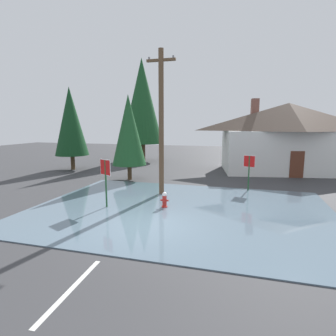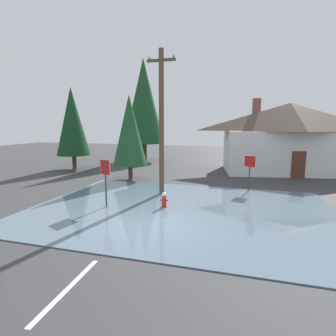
% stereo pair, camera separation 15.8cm
% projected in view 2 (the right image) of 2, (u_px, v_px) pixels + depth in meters
% --- Properties ---
extents(ground_plane, '(80.00, 80.00, 0.10)m').
position_uv_depth(ground_plane, '(147.00, 227.00, 10.83)').
color(ground_plane, '#38383A').
extents(flood_puddle, '(13.76, 10.12, 0.04)m').
position_uv_depth(flood_puddle, '(179.00, 209.00, 12.86)').
color(flood_puddle, slate).
rests_on(flood_puddle, ground).
extents(lane_stop_bar, '(3.65, 0.48, 0.01)m').
position_uv_depth(lane_stop_bar, '(145.00, 247.00, 8.95)').
color(lane_stop_bar, silver).
rests_on(lane_stop_bar, ground).
extents(lane_center_stripe, '(0.28, 2.81, 0.01)m').
position_uv_depth(lane_center_stripe, '(68.00, 288.00, 6.72)').
color(lane_center_stripe, silver).
rests_on(lane_center_stripe, ground).
extents(stop_sign_near, '(0.69, 0.33, 2.34)m').
position_uv_depth(stop_sign_near, '(105.00, 173.00, 12.95)').
color(stop_sign_near, '#1E4C28').
rests_on(stop_sign_near, ground).
extents(fire_hydrant, '(0.39, 0.33, 0.78)m').
position_uv_depth(fire_hydrant, '(164.00, 200.00, 13.09)').
color(fire_hydrant, '#AD231E').
rests_on(fire_hydrant, ground).
extents(utility_pole, '(1.60, 0.28, 7.93)m').
position_uv_depth(utility_pole, '(161.00, 121.00, 15.04)').
color(utility_pole, brown).
rests_on(utility_pole, ground).
extents(stop_sign_far, '(0.66, 0.26, 2.14)m').
position_uv_depth(stop_sign_far, '(250.00, 166.00, 16.21)').
color(stop_sign_far, '#1E4C28').
rests_on(stop_sign_far, ground).
extents(house, '(11.60, 7.48, 6.10)m').
position_uv_depth(house, '(288.00, 137.00, 22.49)').
color(house, silver).
rests_on(house, ground).
extents(pine_tree_tall_left, '(2.41, 2.41, 6.01)m').
position_uv_depth(pine_tree_tall_left, '(130.00, 130.00, 19.31)').
color(pine_tree_tall_left, '#4C3823').
rests_on(pine_tree_tall_left, ground).
extents(pine_tree_mid_left, '(4.28, 4.28, 10.69)m').
position_uv_depth(pine_tree_mid_left, '(144.00, 102.00, 28.75)').
color(pine_tree_mid_left, '#4C3823').
rests_on(pine_tree_mid_left, ground).
extents(pine_tree_short_left, '(2.84, 2.84, 7.10)m').
position_uv_depth(pine_tree_short_left, '(72.00, 122.00, 23.65)').
color(pine_tree_short_left, '#4C3823').
rests_on(pine_tree_short_left, ground).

